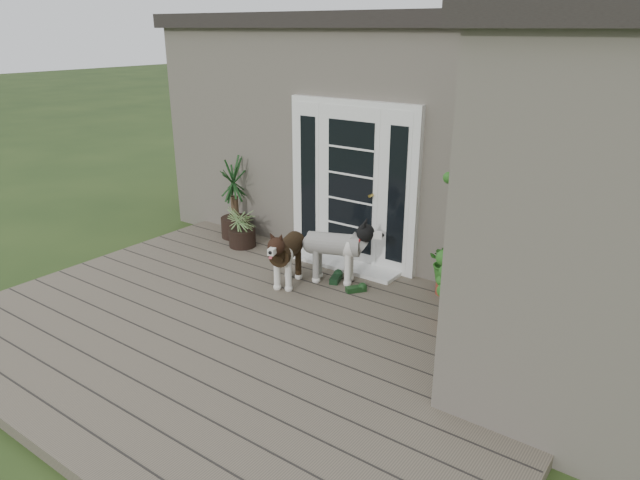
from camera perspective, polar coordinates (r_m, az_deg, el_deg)
The scene contains 17 objects.
deck at distance 6.20m, azimuth -6.67°, elevation -9.27°, with size 6.20×4.60×0.12m, color #6B5B4C.
house_main at distance 9.11m, azimuth 11.47°, elevation 10.06°, with size 7.40×4.00×3.10m, color #665E54.
roof_main at distance 8.98m, azimuth 12.24°, elevation 20.46°, with size 7.60×4.20×0.20m, color #2D2826.
house_wing at distance 5.32m, azimuth 25.42°, elevation 1.26°, with size 1.60×2.40×3.10m, color #665E54.
roof_wing at distance 5.09m, azimuth 28.35°, elevation 19.11°, with size 1.80×2.60×0.20m, color #2D2826.
door_unit at distance 7.51m, azimuth 3.20°, elevation 5.52°, with size 1.90×0.14×2.15m, color white.
door_step at distance 7.69m, azimuth 2.24°, elevation -2.37°, with size 1.60×0.40×0.05m, color white.
brindle_dog at distance 7.03m, azimuth -3.22°, elevation -1.83°, with size 0.35×0.82×0.68m, color #302111, non-canonical shape.
white_dog at distance 7.09m, azimuth 1.37°, elevation -1.42°, with size 0.38×0.88×0.73m, color beige, non-canonical shape.
spider_plant at distance 8.34m, azimuth -7.77°, elevation 1.61°, with size 0.64×0.64×0.68m, color #7E9F61, non-canonical shape.
yucca at distance 8.66m, azimuth -8.47°, elevation 4.10°, with size 0.83×0.83×1.21m, color black, non-canonical shape.
herb_a at distance 6.94m, azimuth 12.47°, elevation -3.02°, with size 0.46×0.46×0.59m, color #1B5E1A.
herb_b at distance 6.87m, azimuth 14.17°, elevation -3.51°, with size 0.38×0.38×0.57m, color #205919.
herb_c at distance 6.66m, azimuth 19.77°, elevation -4.55°, with size 0.41×0.41×0.64m, color #1D651C.
sapling at distance 6.04m, azimuth 13.81°, elevation -0.56°, with size 0.53×0.53×1.79m, color #2A621C, non-canonical shape.
clog_left at distance 7.22m, azimuth 1.61°, elevation -3.73°, with size 0.15×0.32×0.09m, color black, non-canonical shape.
clog_right at distance 6.95m, azimuth 3.58°, elevation -4.80°, with size 0.13×0.28×0.08m, color #153616, non-canonical shape.
Camera 1 is at (3.72, -3.52, 3.10)m, focal length 32.32 mm.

